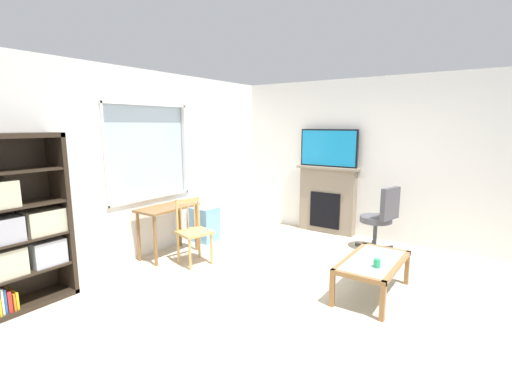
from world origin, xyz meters
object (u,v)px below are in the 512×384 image
at_px(plastic_drawer_unit, 204,224).
at_px(coffee_table, 373,265).
at_px(desk_under_window, 168,215).
at_px(sippy_cup, 377,263).
at_px(bookshelf, 18,229).
at_px(tv, 329,148).
at_px(office_chair, 381,215).
at_px(wooden_chair, 193,231).
at_px(fireplace, 327,200).

bearing_deg(plastic_drawer_unit, coffee_table, -98.10).
height_order(desk_under_window, sippy_cup, desk_under_window).
bearing_deg(bookshelf, desk_under_window, -3.28).
height_order(bookshelf, coffee_table, bookshelf).
relative_size(bookshelf, desk_under_window, 2.04).
relative_size(tv, sippy_cup, 11.53).
xyz_separation_m(desk_under_window, plastic_drawer_unit, (0.83, 0.05, -0.33)).
bearing_deg(office_chair, tv, 67.04).
height_order(bookshelf, desk_under_window, bookshelf).
bearing_deg(wooden_chair, office_chair, -45.09).
bearing_deg(coffee_table, bookshelf, 128.09).
bearing_deg(fireplace, wooden_chair, 159.80).
distance_m(tv, coffee_table, 2.74).
relative_size(bookshelf, sippy_cup, 20.27).
distance_m(bookshelf, wooden_chair, 2.04).
distance_m(tv, sippy_cup, 2.89).
bearing_deg(plastic_drawer_unit, sippy_cup, -101.46).
bearing_deg(bookshelf, office_chair, -33.94).
xyz_separation_m(desk_under_window, tv, (2.43, -1.42, 0.90)).
relative_size(tv, coffee_table, 0.95).
bearing_deg(fireplace, office_chair, -113.77).
distance_m(plastic_drawer_unit, sippy_cup, 3.08).
height_order(desk_under_window, office_chair, office_chair).
xyz_separation_m(bookshelf, tv, (4.35, -1.53, 0.67)).
bearing_deg(bookshelf, sippy_cup, -55.17).
bearing_deg(desk_under_window, bookshelf, 176.72).
bearing_deg(desk_under_window, fireplace, -30.19).
distance_m(wooden_chair, tv, 2.81).
bearing_deg(coffee_table, wooden_chair, 100.38).
relative_size(wooden_chair, fireplace, 0.76).
xyz_separation_m(fireplace, office_chair, (-0.48, -1.09, -0.04)).
distance_m(desk_under_window, fireplace, 2.83).
relative_size(bookshelf, office_chair, 1.82).
bearing_deg(fireplace, bookshelf, 160.67).
bearing_deg(sippy_cup, bookshelf, 124.83).
distance_m(desk_under_window, plastic_drawer_unit, 0.89).
bearing_deg(sippy_cup, fireplace, 34.67).
bearing_deg(plastic_drawer_unit, office_chair, -65.97).
xyz_separation_m(desk_under_window, sippy_cup, (0.22, -2.97, -0.15)).
bearing_deg(wooden_chair, fireplace, -20.20).
bearing_deg(fireplace, sippy_cup, -145.33).
relative_size(desk_under_window, sippy_cup, 9.94).
relative_size(wooden_chair, office_chair, 0.90).
height_order(fireplace, office_chair, fireplace).
height_order(tv, office_chair, tv).
xyz_separation_m(tv, office_chair, (-0.46, -1.09, -0.96)).
bearing_deg(bookshelf, wooden_chair, -18.18).
height_order(desk_under_window, coffee_table, desk_under_window).
xyz_separation_m(fireplace, sippy_cup, (-2.23, -1.54, -0.14)).
distance_m(fireplace, tv, 0.91).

